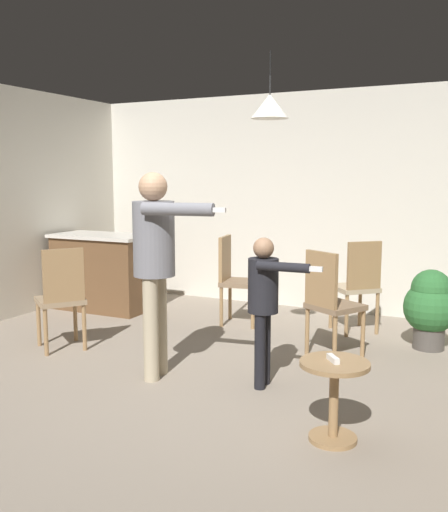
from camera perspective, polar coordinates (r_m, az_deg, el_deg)
The scene contains 13 objects.
ground at distance 4.54m, azimuth -2.31°, elevation -13.57°, with size 7.68×7.68×0.00m, color gray.
wall_back at distance 7.21m, azimuth 9.82°, elevation 5.34°, with size 6.40×0.10×2.70m, color silver.
kitchen_counter at distance 7.32m, azimuth -11.99°, elevation -1.55°, with size 1.26×0.66×0.95m.
side_table_by_couch at distance 3.75m, azimuth 10.94°, elevation -13.12°, with size 0.44×0.44×0.52m.
person_adult at distance 4.67m, azimuth -6.85°, elevation 0.39°, with size 0.86×0.49×1.70m.
person_child at distance 4.48m, azimuth 4.07°, elevation -3.92°, with size 0.63×0.35×1.20m.
dining_chair_by_counter at distance 5.67m, azimuth -15.94°, elevation -3.74°, with size 0.59×0.59×1.00m.
dining_chair_near_wall at distance 6.22m, azimuth 13.25°, elevation -2.63°, with size 0.59×0.59×1.00m.
dining_chair_centre_back at distance 5.32m, azimuth 10.54°, elevation -4.34°, with size 0.57×0.57×1.00m.
dining_chair_spare at distance 6.45m, azimuth 1.08°, elevation -2.04°, with size 0.48×0.48×1.00m.
potted_plant_corner at distance 5.87m, azimuth 19.94°, elevation -4.67°, with size 0.51×0.51×0.78m.
spare_remote_on_table at distance 3.67m, azimuth 10.85°, elevation -10.06°, with size 0.04×0.13×0.04m, color white.
ceiling_light_pendant at distance 4.96m, azimuth 4.61°, elevation 14.71°, with size 0.32×0.32×0.55m.
Camera 1 is at (2.01, -3.72, 1.67)m, focal length 39.99 mm.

